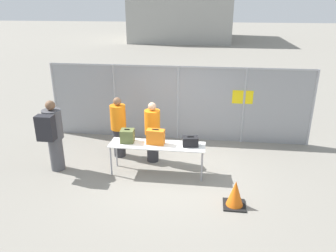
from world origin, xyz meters
name	(u,v)px	position (x,y,z in m)	size (l,w,h in m)	color
ground_plane	(169,172)	(0.00, 0.00, 0.00)	(120.00, 120.00, 0.00)	gray
fence_section	(178,102)	(0.01, 2.17, 1.19)	(7.89, 0.07, 2.29)	#9EA0A5
inspection_table	(157,147)	(-0.27, -0.10, 0.73)	(2.34, 0.61, 0.79)	silver
suitcase_olive	(127,136)	(-1.02, -0.04, 0.95)	(0.34, 0.31, 0.34)	#566033
suitcase_orange	(156,137)	(-0.31, -0.06, 0.97)	(0.44, 0.25, 0.39)	orange
suitcase_black	(190,141)	(0.53, -0.08, 0.91)	(0.40, 0.29, 0.25)	black
traveler_hooded	(53,134)	(-2.84, -0.28, 1.01)	(0.45, 0.70, 1.83)	#4C4C51
security_worker_near	(152,131)	(-0.50, 0.57, 0.85)	(0.41, 0.41, 1.64)	#2D2D33
security_worker_far	(119,126)	(-1.47, 0.75, 0.87)	(0.42, 0.42, 1.69)	#2D2D33
utility_trailer	(235,103)	(1.94, 4.90, 0.39)	(3.62, 2.15, 0.65)	white
distant_hangar	(183,5)	(-2.25, 30.38, 3.53)	(10.14, 11.01, 7.07)	#999993
traffic_cone	(235,195)	(1.56, -1.28, 0.27)	(0.47, 0.47, 0.59)	black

